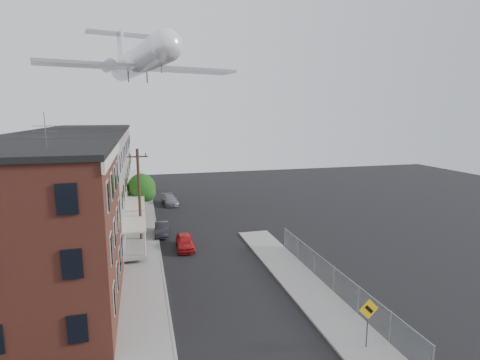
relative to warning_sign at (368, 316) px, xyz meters
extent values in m
plane|color=black|center=(-5.60, 1.03, -1.88)|extent=(120.00, 120.00, 0.00)
cube|color=gray|center=(-11.10, 25.03, -1.82)|extent=(3.00, 62.00, 0.12)
cube|color=gray|center=(-0.10, 7.03, -1.82)|extent=(3.00, 26.00, 0.12)
cube|color=gray|center=(-9.65, 25.03, -1.81)|extent=(0.15, 62.00, 0.14)
cube|color=gray|center=(-1.55, 7.03, -1.81)|extent=(0.15, 26.00, 0.14)
cube|color=black|center=(-17.60, 8.03, 3.12)|extent=(10.00, 12.00, 10.00)
cube|color=black|center=(-17.60, 8.03, 8.27)|extent=(10.30, 12.30, 0.30)
cube|color=beige|center=(-12.52, 8.03, 7.82)|extent=(0.16, 12.20, 0.60)
cylinder|color=#515156|center=(-15.60, 6.03, 9.27)|extent=(0.04, 0.04, 2.00)
cube|color=#61615F|center=(-17.60, 17.53, 3.12)|extent=(10.00, 7.00, 10.00)
cube|color=black|center=(-17.60, 17.53, 8.27)|extent=(10.25, 7.00, 0.30)
cube|color=gray|center=(-11.70, 17.53, -1.33)|extent=(1.80, 6.40, 0.25)
cube|color=beige|center=(-11.70, 17.53, 0.87)|extent=(1.90, 6.50, 0.15)
cube|color=gray|center=(-17.60, 24.53, 3.12)|extent=(10.00, 7.00, 10.00)
cube|color=black|center=(-17.60, 24.53, 8.27)|extent=(10.25, 7.00, 0.30)
cube|color=gray|center=(-11.70, 24.53, -1.33)|extent=(1.80, 6.40, 0.25)
cube|color=beige|center=(-11.70, 24.53, 0.87)|extent=(1.90, 6.50, 0.15)
cube|color=#61615F|center=(-17.60, 31.53, 3.12)|extent=(10.00, 7.00, 10.00)
cube|color=black|center=(-17.60, 31.53, 8.27)|extent=(10.25, 7.00, 0.30)
cube|color=gray|center=(-11.70, 31.53, -1.33)|extent=(1.80, 6.40, 0.25)
cube|color=beige|center=(-11.70, 31.53, 0.87)|extent=(1.90, 6.50, 0.15)
cube|color=gray|center=(-17.60, 38.53, 3.12)|extent=(10.00, 7.00, 10.00)
cube|color=black|center=(-17.60, 38.53, 8.27)|extent=(10.25, 7.00, 0.30)
cube|color=gray|center=(-11.70, 38.53, -1.33)|extent=(1.80, 6.40, 0.25)
cube|color=beige|center=(-11.70, 38.53, 0.87)|extent=(1.90, 6.50, 0.15)
cube|color=#61615F|center=(-17.60, 45.53, 3.12)|extent=(10.00, 7.00, 10.00)
cube|color=black|center=(-17.60, 45.53, 8.27)|extent=(10.25, 7.00, 0.30)
cube|color=gray|center=(-11.70, 45.53, -1.33)|extent=(1.80, 6.40, 0.25)
cube|color=beige|center=(-11.70, 45.53, 0.87)|extent=(1.90, 6.50, 0.15)
cylinder|color=gray|center=(1.40, 0.03, -0.93)|extent=(0.06, 0.06, 1.90)
cylinder|color=gray|center=(1.40, 3.03, -0.93)|extent=(0.06, 0.06, 1.90)
cylinder|color=gray|center=(1.40, 6.03, -0.93)|extent=(0.06, 0.06, 1.90)
cylinder|color=gray|center=(1.40, 9.03, -0.93)|extent=(0.06, 0.06, 1.90)
cylinder|color=gray|center=(1.40, 12.03, -0.93)|extent=(0.06, 0.06, 1.90)
cylinder|color=gray|center=(1.40, 15.03, -0.93)|extent=(0.06, 0.06, 1.90)
cube|color=gray|center=(1.40, 6.03, -0.03)|extent=(0.04, 18.00, 0.04)
cube|color=gray|center=(1.40, 6.03, -0.93)|extent=(0.02, 18.00, 1.80)
cylinder|color=#515156|center=(0.00, 0.03, -0.58)|extent=(0.07, 0.07, 2.60)
cube|color=#F0AF0C|center=(0.00, -0.01, 0.37)|extent=(1.10, 0.03, 1.10)
cube|color=black|center=(0.00, -0.03, 0.37)|extent=(0.52, 0.02, 0.52)
cylinder|color=black|center=(-11.20, 19.03, 2.62)|extent=(0.26, 0.26, 9.00)
cube|color=black|center=(-11.20, 19.03, 6.42)|extent=(1.80, 0.12, 0.12)
cylinder|color=black|center=(-11.90, 19.03, 6.62)|extent=(0.08, 0.08, 0.25)
cylinder|color=black|center=(-10.50, 19.03, 6.62)|extent=(0.08, 0.08, 0.25)
cylinder|color=black|center=(-11.00, 29.03, -0.68)|extent=(0.24, 0.24, 2.40)
sphere|color=#133D10|center=(-11.00, 29.03, 1.72)|extent=(3.20, 3.20, 3.20)
sphere|color=#133D10|center=(-10.50, 28.73, 1.16)|extent=(2.24, 2.24, 2.24)
imported|color=#B11617|center=(-7.40, 17.14, -1.22)|extent=(1.70, 3.94, 1.32)
imported|color=black|center=(-9.20, 21.64, -1.26)|extent=(1.56, 3.88, 1.25)
imported|color=gray|center=(-7.40, 34.49, -1.25)|extent=(2.20, 4.51, 1.26)
cylinder|color=white|center=(-10.65, 30.01, 16.07)|extent=(7.52, 21.61, 2.87)
sphere|color=white|center=(-8.29, 19.52, 16.07)|extent=(2.87, 2.87, 2.87)
cone|color=white|center=(-13.01, 40.50, 16.07)|extent=(3.39, 3.25, 2.87)
cube|color=#939399|center=(-10.35, 28.70, 15.18)|extent=(21.81, 8.40, 0.31)
cylinder|color=#939399|center=(-14.42, 36.97, 16.25)|extent=(2.19, 3.81, 1.43)
cylinder|color=#939399|center=(-10.22, 37.91, 16.25)|extent=(2.19, 3.81, 1.43)
cube|color=white|center=(-12.91, 40.06, 18.58)|extent=(0.97, 3.37, 5.02)
cube|color=#939399|center=(-13.11, 40.94, 20.91)|extent=(8.82, 4.14, 0.22)
cylinder|color=#515156|center=(-8.68, 21.27, 14.46)|extent=(0.14, 0.14, 1.08)
camera|label=1|loc=(-10.87, -15.34, 10.18)|focal=28.00mm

